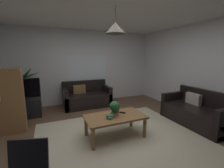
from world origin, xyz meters
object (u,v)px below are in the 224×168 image
at_px(book_on_table_2, 110,115).
at_px(remote_on_table_0, 122,112).
at_px(book_on_table_0, 110,118).
at_px(couch_under_window, 87,98).
at_px(tv, 21,89).
at_px(potted_plant_on_table, 115,108).
at_px(book_on_table_1, 110,117).
at_px(tv_stand, 23,109).
at_px(couch_right_side, 196,113).
at_px(coffee_table, 115,119).
at_px(potted_palm_corner, 24,90).
at_px(pendant_lamp, 115,28).
at_px(bookshelf_corner, 5,102).

relative_size(book_on_table_2, remote_on_table_0, 0.83).
distance_m(book_on_table_0, book_on_table_2, 0.04).
bearing_deg(couch_under_window, tv, -170.37).
bearing_deg(couch_under_window, potted_plant_on_table, -88.70).
height_order(book_on_table_1, tv_stand, book_on_table_1).
xyz_separation_m(couch_right_side, coffee_table, (-2.10, 0.23, 0.11)).
distance_m(coffee_table, potted_palm_corner, 3.06).
xyz_separation_m(book_on_table_0, potted_plant_on_table, (0.13, 0.07, 0.15)).
height_order(couch_under_window, book_on_table_1, couch_under_window).
bearing_deg(potted_palm_corner, couch_right_side, -33.35).
relative_size(remote_on_table_0, tv, 0.17).
bearing_deg(book_on_table_0, pendant_lamp, 29.62).
height_order(couch_under_window, tv, tv).
bearing_deg(book_on_table_2, potted_plant_on_table, 27.81).
height_order(couch_under_window, coffee_table, couch_under_window).
height_order(couch_under_window, couch_right_side, same).
distance_m(book_on_table_0, potted_palm_corner, 3.03).
bearing_deg(pendant_lamp, couch_right_side, -6.28).
distance_m(couch_under_window, potted_plant_on_table, 2.20).
bearing_deg(book_on_table_2, tv_stand, 131.80).
bearing_deg(pendant_lamp, tv, 135.32).
bearing_deg(tv, potted_plant_on_table, -44.93).
distance_m(couch_right_side, book_on_table_1, 2.25).
bearing_deg(remote_on_table_0, couch_right_side, 124.00).
height_order(remote_on_table_0, tv, tv).
height_order(potted_palm_corner, pendant_lamp, pendant_lamp).
bearing_deg(potted_plant_on_table, remote_on_table_0, 23.70).
xyz_separation_m(tv_stand, tv, (0.00, -0.02, 0.54)).
relative_size(coffee_table, bookshelf_corner, 0.86).
bearing_deg(tv, couch_under_window, 9.63).
xyz_separation_m(coffee_table, book_on_table_2, (-0.13, -0.07, 0.12)).
bearing_deg(potted_palm_corner, tv, -89.00).
xyz_separation_m(book_on_table_1, tv, (-1.74, 1.94, 0.30)).
bearing_deg(remote_on_table_0, pendant_lamp, -23.79).
xyz_separation_m(potted_palm_corner, bookshelf_corner, (-0.18, -1.36, 0.06)).
height_order(book_on_table_0, tv_stand, tv_stand).
distance_m(potted_plant_on_table, pendant_lamp, 1.54).
relative_size(book_on_table_1, tv, 0.15).
relative_size(couch_under_window, potted_plant_on_table, 4.84).
bearing_deg(tv_stand, remote_on_table_0, -40.92).
height_order(book_on_table_2, bookshelf_corner, bookshelf_corner).
relative_size(coffee_table, remote_on_table_0, 7.52).
xyz_separation_m(couch_under_window, tv_stand, (-1.82, -0.29, -0.03)).
distance_m(book_on_table_1, bookshelf_corner, 2.23).
xyz_separation_m(book_on_table_1, remote_on_table_0, (0.33, 0.17, -0.03)).
distance_m(remote_on_table_0, potted_palm_corner, 3.11).
height_order(coffee_table, bookshelf_corner, bookshelf_corner).
relative_size(tv, potted_palm_corner, 0.67).
relative_size(couch_under_window, tv, 1.64).
height_order(coffee_table, book_on_table_1, book_on_table_1).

